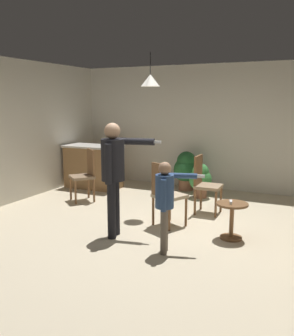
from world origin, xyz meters
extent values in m
plane|color=beige|center=(0.00, 0.00, 0.00)|extent=(7.68, 7.68, 0.00)
cube|color=silver|center=(0.00, 3.20, 1.35)|extent=(6.40, 0.10, 2.70)
cube|color=olive|center=(-2.45, 2.11, 0.45)|extent=(1.20, 0.60, 0.91)
cube|color=beige|center=(-2.45, 2.11, 0.93)|extent=(1.26, 0.66, 0.04)
cylinder|color=brown|center=(1.05, 0.27, 0.51)|extent=(0.44, 0.44, 0.03)
cylinder|color=brown|center=(1.05, 0.27, 0.24)|extent=(0.06, 0.06, 0.49)
cylinder|color=brown|center=(1.05, 0.27, 0.01)|extent=(0.31, 0.31, 0.03)
cylinder|color=black|center=(-0.51, -0.27, 0.41)|extent=(0.12, 0.12, 0.82)
cylinder|color=black|center=(-0.48, -0.43, 0.41)|extent=(0.12, 0.12, 0.82)
cylinder|color=black|center=(-0.50, -0.35, 1.11)|extent=(0.32, 0.32, 0.58)
sphere|color=tan|center=(-0.50, -0.35, 1.51)|extent=(0.22, 0.22, 0.22)
cylinder|color=black|center=(-0.26, -0.11, 1.36)|extent=(0.56, 0.20, 0.10)
cube|color=white|center=(0.03, -0.05, 1.36)|extent=(0.13, 0.06, 0.04)
cylinder|color=black|center=(-0.46, -0.53, 1.08)|extent=(0.10, 0.10, 0.55)
cylinder|color=#60564C|center=(0.36, -0.52, 0.30)|extent=(0.09, 0.09, 0.60)
cylinder|color=#60564C|center=(0.40, -0.64, 0.30)|extent=(0.09, 0.09, 0.60)
cylinder|color=navy|center=(0.38, -0.58, 0.81)|extent=(0.24, 0.24, 0.42)
sphere|color=#9E7556|center=(0.38, -0.58, 1.10)|extent=(0.16, 0.16, 0.16)
cylinder|color=navy|center=(0.53, -0.39, 0.98)|extent=(0.40, 0.18, 0.07)
cube|color=white|center=(0.75, -0.33, 0.98)|extent=(0.13, 0.07, 0.04)
cylinder|color=navy|center=(0.42, -0.71, 0.78)|extent=(0.07, 0.07, 0.40)
cylinder|color=brown|center=(0.24, 1.48, 0.23)|extent=(0.04, 0.04, 0.45)
cylinder|color=brown|center=(0.24, 1.12, 0.23)|extent=(0.04, 0.04, 0.45)
cylinder|color=brown|center=(0.60, 1.48, 0.23)|extent=(0.04, 0.04, 0.45)
cylinder|color=brown|center=(0.60, 1.12, 0.23)|extent=(0.04, 0.04, 0.45)
cube|color=#997F60|center=(0.42, 1.30, 0.47)|extent=(0.42, 0.42, 0.05)
cube|color=brown|center=(0.23, 1.30, 0.75)|extent=(0.04, 0.38, 0.50)
cylinder|color=brown|center=(-1.77, 1.07, 0.23)|extent=(0.04, 0.04, 0.45)
cylinder|color=brown|center=(-2.05, 1.30, 0.23)|extent=(0.04, 0.04, 0.45)
cylinder|color=brown|center=(-1.99, 0.79, 0.23)|extent=(0.04, 0.04, 0.45)
cylinder|color=brown|center=(-2.27, 1.02, 0.23)|extent=(0.04, 0.04, 0.45)
cube|color=#7F664C|center=(-2.02, 1.04, 0.47)|extent=(0.59, 0.59, 0.05)
cube|color=brown|center=(-1.90, 1.19, 0.75)|extent=(0.32, 0.27, 0.50)
cylinder|color=brown|center=(-0.19, 0.33, 0.23)|extent=(0.04, 0.04, 0.45)
cylinder|color=brown|center=(0.14, 0.18, 0.23)|extent=(0.04, 0.04, 0.45)
cylinder|color=brown|center=(-0.04, 0.66, 0.23)|extent=(0.04, 0.04, 0.45)
cylinder|color=brown|center=(0.29, 0.51, 0.23)|extent=(0.04, 0.04, 0.45)
cube|color=tan|center=(0.05, 0.42, 0.47)|extent=(0.56, 0.56, 0.05)
cube|color=brown|center=(-0.03, 0.25, 0.75)|extent=(0.36, 0.19, 0.50)
cylinder|color=brown|center=(-0.50, 2.76, 0.13)|extent=(0.32, 0.32, 0.25)
sphere|color=#235B2D|center=(-0.50, 2.76, 0.45)|extent=(0.55, 0.55, 0.55)
sphere|color=#235B2D|center=(-0.50, 2.76, 0.64)|extent=(0.41, 0.41, 0.41)
cylinder|color=brown|center=(-0.02, 2.27, 0.10)|extent=(0.26, 0.26, 0.21)
sphere|color=#387F3D|center=(-0.02, 2.27, 0.36)|extent=(0.45, 0.45, 0.45)
sphere|color=#387F3D|center=(-0.02, 2.27, 0.52)|extent=(0.34, 0.34, 0.34)
cube|color=white|center=(1.03, 0.24, 0.54)|extent=(0.06, 0.13, 0.04)
cone|color=silver|center=(-0.52, 0.94, 2.25)|extent=(0.32, 0.32, 0.20)
cylinder|color=black|center=(-0.52, 0.94, 2.52)|extent=(0.01, 0.01, 0.36)
camera|label=1|loc=(2.09, -4.73, 1.92)|focal=39.56mm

